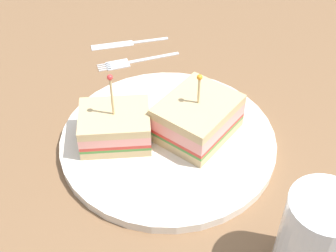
% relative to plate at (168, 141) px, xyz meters
% --- Properties ---
extents(ground_plane, '(0.90, 0.90, 0.02)m').
position_rel_plate_xyz_m(ground_plane, '(0.00, 0.00, -0.02)').
color(ground_plane, brown).
extents(plate, '(0.28, 0.28, 0.01)m').
position_rel_plate_xyz_m(plate, '(0.00, 0.00, 0.00)').
color(plate, silver).
rests_on(plate, ground_plane).
extents(sandwich_half_front, '(0.10, 0.09, 0.10)m').
position_rel_plate_xyz_m(sandwich_half_front, '(0.07, 0.01, 0.03)').
color(sandwich_half_front, tan).
rests_on(sandwich_half_front, plate).
extents(sandwich_half_back, '(0.12, 0.13, 0.09)m').
position_rel_plate_xyz_m(sandwich_half_back, '(-0.04, -0.01, 0.03)').
color(sandwich_half_back, tan).
rests_on(sandwich_half_back, plate).
extents(drink_glass, '(0.07, 0.07, 0.11)m').
position_rel_plate_xyz_m(drink_glass, '(-0.16, 0.16, 0.04)').
color(drink_glass, silver).
rests_on(drink_glass, ground_plane).
extents(fork, '(0.13, 0.07, 0.00)m').
position_rel_plate_xyz_m(fork, '(0.08, -0.17, -0.00)').
color(fork, silver).
rests_on(fork, ground_plane).
extents(knife, '(0.13, 0.06, 0.00)m').
position_rel_plate_xyz_m(knife, '(0.10, -0.22, -0.00)').
color(knife, silver).
rests_on(knife, ground_plane).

